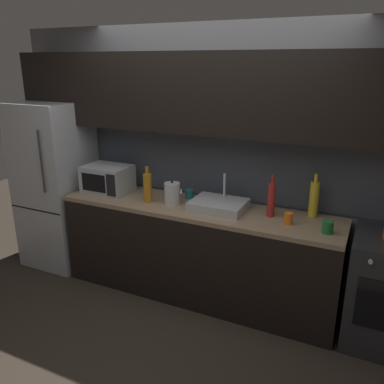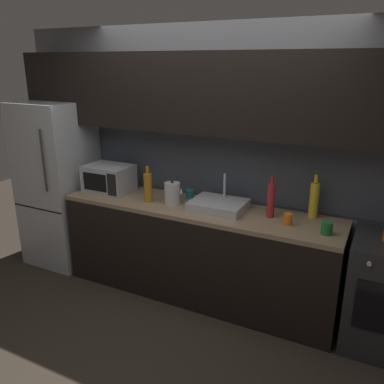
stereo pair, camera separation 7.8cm
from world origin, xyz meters
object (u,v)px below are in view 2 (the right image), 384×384
at_px(microwave, 109,178).
at_px(wine_bottle_red, 271,200).
at_px(wine_bottle_yellow, 314,199).
at_px(mug_orange, 288,219).
at_px(mug_teal, 190,194).
at_px(wine_bottle_amber, 148,187).
at_px(kettle, 172,193).
at_px(mug_green, 327,228).
at_px(refrigerator, 59,184).

bearing_deg(microwave, wine_bottle_red, 1.41).
xyz_separation_m(wine_bottle_yellow, mug_orange, (-0.15, -0.26, -0.11)).
bearing_deg(microwave, mug_orange, -1.98).
bearing_deg(microwave, mug_teal, 11.54).
bearing_deg(wine_bottle_amber, microwave, 170.55).
bearing_deg(mug_teal, wine_bottle_red, -8.84).
bearing_deg(mug_teal, wine_bottle_amber, -140.30).
relative_size(mug_orange, mug_teal, 1.11).
distance_m(kettle, wine_bottle_amber, 0.24).
bearing_deg(mug_green, kettle, 176.93).
relative_size(microwave, wine_bottle_red, 1.25).
xyz_separation_m(wine_bottle_red, mug_teal, (-0.83, 0.13, -0.11)).
xyz_separation_m(refrigerator, mug_orange, (2.53, -0.05, 0.06)).
bearing_deg(wine_bottle_yellow, mug_orange, -119.65).
xyz_separation_m(microwave, mug_teal, (0.84, 0.17, -0.09)).
xyz_separation_m(wine_bottle_yellow, mug_green, (0.16, -0.31, -0.11)).
height_order(microwave, mug_teal, microwave).
bearing_deg(wine_bottle_yellow, refrigerator, -175.34).
distance_m(kettle, mug_orange, 1.09).
relative_size(wine_bottle_amber, mug_teal, 3.97).
bearing_deg(wine_bottle_amber, mug_orange, 1.03).
relative_size(microwave, mug_green, 4.63).
distance_m(microwave, wine_bottle_amber, 0.53).
relative_size(wine_bottle_amber, mug_orange, 3.56).
height_order(wine_bottle_amber, wine_bottle_red, wine_bottle_red).
distance_m(wine_bottle_amber, mug_orange, 1.32).
xyz_separation_m(refrigerator, mug_green, (2.84, -0.10, 0.06)).
xyz_separation_m(refrigerator, wine_bottle_amber, (1.21, -0.07, 0.16)).
bearing_deg(mug_teal, wine_bottle_yellow, 1.43).
height_order(wine_bottle_yellow, mug_orange, wine_bottle_yellow).
height_order(refrigerator, kettle, refrigerator).
distance_m(microwave, mug_green, 2.16).
distance_m(mug_orange, mug_teal, 1.04).
height_order(wine_bottle_red, mug_orange, wine_bottle_red).
relative_size(wine_bottle_amber, wine_bottle_yellow, 0.91).
relative_size(wine_bottle_yellow, mug_orange, 3.92).
bearing_deg(kettle, mug_teal, 70.06).
bearing_deg(mug_teal, refrigerator, -172.89).
distance_m(refrigerator, wine_bottle_amber, 1.22).
height_order(kettle, mug_green, kettle).
distance_m(wine_bottle_red, wine_bottle_yellow, 0.36).
height_order(wine_bottle_amber, mug_orange, wine_bottle_amber).
bearing_deg(microwave, refrigerator, -178.45).
height_order(wine_bottle_amber, wine_bottle_yellow, wine_bottle_yellow).
xyz_separation_m(microwave, mug_green, (2.16, -0.11, -0.09)).
bearing_deg(microwave, kettle, -2.93).
bearing_deg(wine_bottle_red, mug_teal, 171.16).
height_order(microwave, wine_bottle_yellow, wine_bottle_yellow).
height_order(microwave, mug_green, microwave).
height_order(kettle, mug_orange, kettle).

